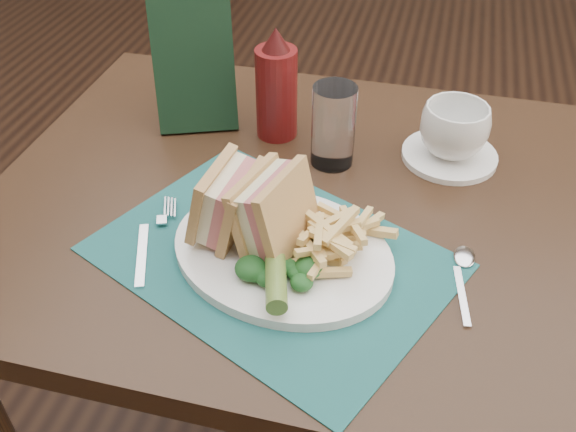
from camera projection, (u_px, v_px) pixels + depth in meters
The scene contains 16 objects.
floor at pixel (335, 299), 1.80m from camera, with size 7.00×7.00×0.00m, color black.
table_main at pixel (293, 354), 1.19m from camera, with size 0.90×0.75×0.75m, color black, non-canonical shape.
placemat at pixel (272, 257), 0.84m from camera, with size 0.44×0.31×0.00m, color #1A5352.
plate at pixel (282, 252), 0.84m from camera, with size 0.30×0.24×0.01m, color white, non-canonical shape.
sandwich_half_a at pixel (212, 197), 0.83m from camera, with size 0.06×0.11×0.10m, color tan, non-canonical shape.
sandwich_half_b at pixel (260, 205), 0.81m from camera, with size 0.06×0.11×0.10m, color tan, non-canonical shape.
kale_garnish at pixel (280, 267), 0.79m from camera, with size 0.11×0.08×0.03m, color #163C1A, non-canonical shape.
pickle_spear at pixel (276, 272), 0.77m from camera, with size 0.03×0.03×0.12m, color #4F6D29.
fries_pile at pixel (334, 232), 0.81m from camera, with size 0.18×0.20×0.06m, color #E4C072, non-canonical shape.
fork at pixel (151, 238), 0.86m from camera, with size 0.03×0.17×0.01m, color silver, non-canonical shape.
spoon at pixel (463, 280), 0.80m from camera, with size 0.03×0.15×0.01m, color silver, non-canonical shape.
saucer at pixel (449, 155), 1.02m from camera, with size 0.15×0.15×0.01m, color white.
coffee_cup at pixel (454, 130), 0.99m from camera, with size 0.11×0.11×0.08m, color white.
drinking_glass at pixel (333, 126), 0.97m from camera, with size 0.07×0.07×0.13m, color white.
ketchup_bottle at pixel (276, 83), 1.02m from camera, with size 0.07×0.07×0.19m, color #530E0E, non-canonical shape.
check_presenter at pixel (194, 66), 1.04m from camera, with size 0.13×0.01×0.21m, color black.
Camera 1 is at (0.17, -1.23, 1.33)m, focal length 40.00 mm.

